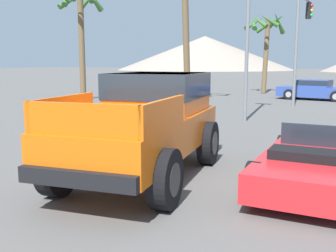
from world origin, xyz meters
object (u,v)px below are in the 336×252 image
orange_pickup_truck (149,118)px  palm_tree_leaning (266,33)px  parked_car_blue (315,90)px  palm_tree_short (80,14)px  traffic_light_main (302,28)px  parked_car_white (155,84)px  red_convertible_car (317,163)px

orange_pickup_truck → palm_tree_leaning: (-4.29, 22.92, 3.35)m
parked_car_blue → palm_tree_short: palm_tree_short is taller
orange_pickup_truck → traffic_light_main: 16.07m
palm_tree_short → palm_tree_leaning: palm_tree_short is taller
traffic_light_main → palm_tree_short: (-12.34, -3.80, 1.10)m
palm_tree_leaning → traffic_light_main: bearing=-60.4°
parked_car_white → palm_tree_short: size_ratio=0.67×
traffic_light_main → red_convertible_car: bearing=-167.2°
red_convertible_car → parked_car_white: (-16.21, 20.55, 0.16)m
orange_pickup_truck → palm_tree_leaning: size_ratio=0.89×
orange_pickup_truck → palm_tree_leaning: palm_tree_leaning is taller
parked_car_blue → palm_tree_leaning: (-4.35, 3.72, 3.88)m
red_convertible_car → palm_tree_leaning: size_ratio=0.74×
traffic_light_main → palm_tree_short: 12.96m
orange_pickup_truck → parked_car_white: size_ratio=1.15×
red_convertible_car → palm_tree_leaning: palm_tree_leaning is taller
palm_tree_leaning → parked_car_white: bearing=-170.2°
traffic_light_main → palm_tree_leaning: size_ratio=1.00×
parked_car_white → traffic_light_main: traffic_light_main is taller
red_convertible_car → palm_tree_leaning: 23.64m
orange_pickup_truck → red_convertible_car: size_ratio=1.21×
orange_pickup_truck → traffic_light_main: traffic_light_main is taller
red_convertible_car → parked_car_blue: (-3.10, 18.35, 0.22)m
red_convertible_car → parked_car_blue: size_ratio=0.95×
traffic_light_main → palm_tree_leaning: (-4.05, 7.13, 0.38)m
orange_pickup_truck → traffic_light_main: bearing=79.7°
traffic_light_main → parked_car_white: bearing=66.3°
palm_tree_short → parked_car_white: bearing=92.9°
red_convertible_car → palm_tree_leaning: bearing=105.2°
parked_car_white → parked_car_blue: size_ratio=1.00×
orange_pickup_truck → red_convertible_car: orange_pickup_truck is taller
traffic_light_main → parked_car_blue: bearing=-5.0°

